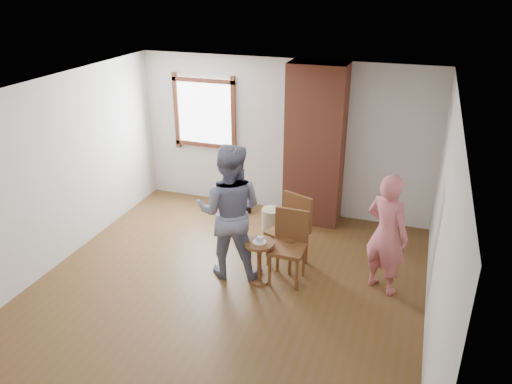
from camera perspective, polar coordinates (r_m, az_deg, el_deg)
ground at (r=6.60m, az=-3.92°, el=-11.64°), size 5.50×5.50×0.00m
room_shell at (r=6.29m, az=-2.73°, el=5.11°), size 5.04×5.52×2.62m
brick_chimney at (r=8.00m, az=6.75°, el=5.27°), size 0.90×0.50×2.60m
stoneware_crock at (r=7.92m, az=1.80°, el=-3.33°), size 0.42×0.42×0.42m
dark_pot at (r=8.66m, az=-1.07°, el=-1.78°), size 0.21×0.21×0.17m
dining_chair_left at (r=6.65m, az=3.80°, el=-5.73°), size 0.46×0.46×0.98m
dining_chair_right at (r=7.00m, az=4.07°, el=-3.96°), size 0.61×0.61×1.02m
side_table at (r=6.63m, az=0.38°, el=-7.23°), size 0.40×0.40×0.60m
cake_plate at (r=6.53m, az=0.39°, el=-5.72°), size 0.18×0.18×0.01m
cake_slice at (r=6.51m, az=0.47°, el=-5.47°), size 0.08×0.07×0.06m
man at (r=6.58m, az=-3.03°, el=-2.25°), size 1.02×0.85×1.87m
person_pink at (r=6.50m, az=14.71°, el=-4.69°), size 0.70×0.62×1.62m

